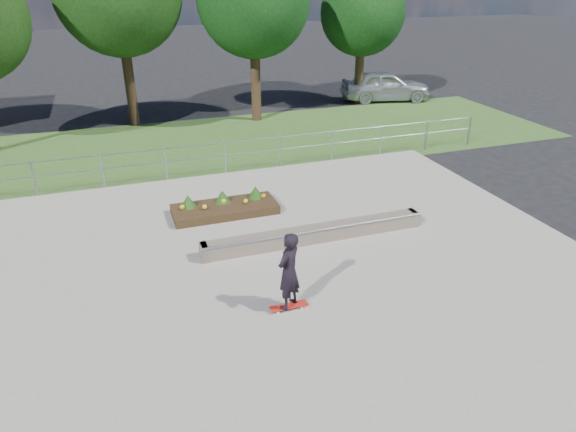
# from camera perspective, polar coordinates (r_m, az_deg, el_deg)

# --- Properties ---
(ground) EXTENTS (120.00, 120.00, 0.00)m
(ground) POSITION_cam_1_polar(r_m,az_deg,el_deg) (11.60, 1.52, -8.11)
(ground) COLOR black
(ground) RESTS_ON ground
(grass_verge) EXTENTS (30.00, 8.00, 0.02)m
(grass_verge) POSITION_cam_1_polar(r_m,az_deg,el_deg) (21.29, -9.06, 7.82)
(grass_verge) COLOR #335522
(grass_verge) RESTS_ON ground
(concrete_slab) EXTENTS (15.00, 15.00, 0.06)m
(concrete_slab) POSITION_cam_1_polar(r_m,az_deg,el_deg) (11.59, 1.53, -7.98)
(concrete_slab) COLOR gray
(concrete_slab) RESTS_ON ground
(fence) EXTENTS (20.06, 0.06, 1.20)m
(fence) POSITION_cam_1_polar(r_m,az_deg,el_deg) (17.78, -7.05, 6.92)
(fence) COLOR #95989D
(fence) RESTS_ON ground
(tree_mid_right) EXTENTS (4.90, 4.90, 7.70)m
(tree_mid_right) POSITION_cam_1_polar(r_m,az_deg,el_deg) (23.91, -3.84, 22.80)
(tree_mid_right) COLOR #332014
(tree_mid_right) RESTS_ON ground
(tree_far_right) EXTENTS (4.20, 4.20, 6.60)m
(tree_far_right) POSITION_cam_1_polar(r_m,az_deg,el_deg) (27.54, 8.28, 21.43)
(tree_far_right) COLOR #362415
(tree_far_right) RESTS_ON ground
(grind_ledge) EXTENTS (6.00, 0.44, 0.43)m
(grind_ledge) POSITION_cam_1_polar(r_m,az_deg,el_deg) (13.33, 3.06, -1.99)
(grind_ledge) COLOR brown
(grind_ledge) RESTS_ON concrete_slab
(planter_bed) EXTENTS (3.00, 1.20, 0.61)m
(planter_bed) POSITION_cam_1_polar(r_m,az_deg,el_deg) (14.98, -7.07, 1.04)
(planter_bed) COLOR black
(planter_bed) RESTS_ON concrete_slab
(skateboarder) EXTENTS (0.80, 0.69, 1.77)m
(skateboarder) POSITION_cam_1_polar(r_m,az_deg,el_deg) (10.37, 0.08, -6.17)
(skateboarder) COLOR white
(skateboarder) RESTS_ON concrete_slab
(parked_car) EXTENTS (4.99, 2.90, 1.60)m
(parked_car) POSITION_cam_1_polar(r_m,az_deg,el_deg) (28.83, 10.78, 14.04)
(parked_car) COLOR #A9AFB3
(parked_car) RESTS_ON ground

